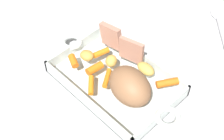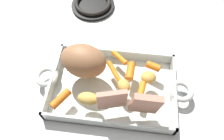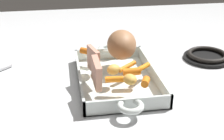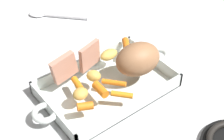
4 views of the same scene
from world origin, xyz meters
name	(u,v)px [view 2 (image 2 of 4)]	position (x,y,z in m)	size (l,w,h in m)	color
ground_plane	(113,89)	(0.00, 0.00, 0.00)	(1.89, 1.89, 0.00)	silver
roasting_dish	(113,87)	(0.00, 0.00, 0.01)	(0.48, 0.24, 0.04)	silver
pork_roast	(83,61)	(0.09, -0.03, 0.09)	(0.13, 0.10, 0.10)	#9A6945
roast_slice_outer	(145,104)	(-0.09, 0.07, 0.08)	(0.02, 0.08, 0.08)	tan
roast_slice_thin	(112,100)	(-0.01, 0.07, 0.08)	(0.01, 0.08, 0.08)	tan
baby_carrot_southeast	(141,90)	(-0.08, 0.02, 0.05)	(0.02, 0.02, 0.05)	orange
baby_carrot_short	(61,99)	(0.13, 0.08, 0.05)	(0.02, 0.02, 0.06)	orange
baby_carrot_northwest	(130,71)	(-0.05, -0.04, 0.06)	(0.02, 0.02, 0.05)	orange
baby_carrot_northeast	(153,66)	(-0.12, -0.06, 0.05)	(0.02, 0.02, 0.04)	orange
baby_carrot_southwest	(114,71)	(0.00, -0.03, 0.05)	(0.01, 0.01, 0.07)	orange
baby_carrot_center_right	(120,58)	(-0.01, -0.08, 0.05)	(0.02, 0.02, 0.06)	orange
potato_golden_large	(149,77)	(-0.10, -0.02, 0.06)	(0.04, 0.04, 0.03)	gold
potato_whole	(88,98)	(0.06, 0.07, 0.06)	(0.06, 0.04, 0.03)	gold
potato_golden_small	(124,86)	(-0.03, 0.02, 0.06)	(0.04, 0.04, 0.03)	gold
stove_burner_rear	(93,4)	(0.12, -0.36, 0.01)	(0.17, 0.17, 0.03)	black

